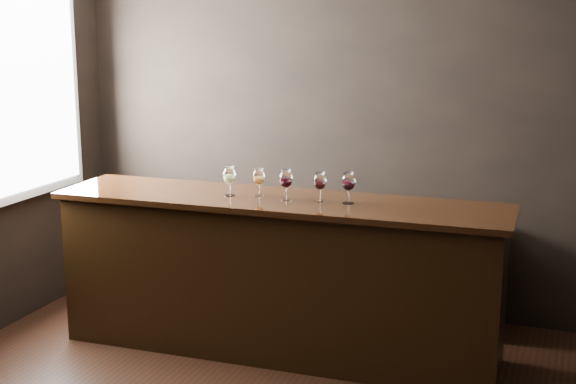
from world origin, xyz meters
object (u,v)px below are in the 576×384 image
(glass_amber, at_px, (259,177))
(glass_red_a, at_px, (286,179))
(bar_counter, at_px, (279,278))
(glass_red_c, at_px, (349,182))
(back_bar_shelf, at_px, (359,268))
(glass_red_b, at_px, (320,182))
(glass_white, at_px, (229,176))

(glass_amber, height_order, glass_red_a, glass_red_a)
(glass_amber, bearing_deg, glass_red_a, -14.95)
(bar_counter, height_order, glass_red_a, glass_red_a)
(glass_red_c, bearing_deg, bar_counter, -176.52)
(back_bar_shelf, bearing_deg, glass_amber, -120.90)
(back_bar_shelf, distance_m, glass_red_b, 1.21)
(bar_counter, distance_m, back_bar_shelf, 0.94)
(glass_red_b, bearing_deg, glass_white, -176.08)
(back_bar_shelf, bearing_deg, glass_red_b, -93.26)
(glass_white, distance_m, glass_red_c, 0.84)
(glass_white, relative_size, glass_red_c, 0.97)
(glass_white, xyz_separation_m, glass_amber, (0.19, 0.06, -0.01))
(back_bar_shelf, bearing_deg, glass_red_c, -80.12)
(back_bar_shelf, bearing_deg, glass_red_a, -107.15)
(bar_counter, height_order, glass_red_b, glass_red_b)
(bar_counter, distance_m, glass_red_c, 0.87)
(glass_white, distance_m, glass_amber, 0.20)
(glass_white, relative_size, glass_red_b, 1.02)
(glass_red_b, relative_size, glass_red_c, 0.95)
(glass_white, relative_size, glass_amber, 1.07)
(glass_white, xyz_separation_m, glass_red_a, (0.42, 0.00, 0.00))
(bar_counter, relative_size, back_bar_shelf, 1.40)
(bar_counter, relative_size, glass_amber, 15.81)
(glass_red_c, bearing_deg, glass_white, -175.54)
(glass_amber, relative_size, glass_red_c, 0.90)
(glass_amber, distance_m, glass_red_c, 0.64)
(back_bar_shelf, height_order, glass_amber, glass_amber)
(glass_red_b, xyz_separation_m, glass_red_c, (0.19, 0.02, 0.01))
(glass_amber, xyz_separation_m, glass_red_b, (0.45, -0.02, 0.01))
(back_bar_shelf, bearing_deg, glass_white, -127.70)
(back_bar_shelf, relative_size, glass_white, 10.57)
(glass_amber, bearing_deg, glass_red_c, 0.18)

